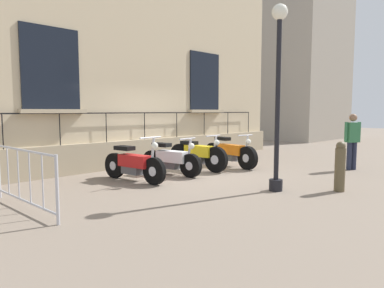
{
  "coord_description": "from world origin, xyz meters",
  "views": [
    {
      "loc": [
        6.74,
        -6.47,
        1.68
      ],
      "look_at": [
        0.17,
        0.0,
        0.8
      ],
      "focal_mm": 32.64,
      "sensor_mm": 36.0,
      "label": 1
    }
  ],
  "objects": [
    {
      "name": "motorcycle_white",
      "position": [
        -0.11,
        -0.5,
        0.39
      ],
      "size": [
        1.91,
        0.64,
        1.0
      ],
      "color": "black",
      "rests_on": "ground_plane"
    },
    {
      "name": "motorcycle_orange",
      "position": [
        0.1,
        1.67,
        0.41
      ],
      "size": [
        2.14,
        0.61,
        1.0
      ],
      "color": "black",
      "rests_on": "ground_plane"
    },
    {
      "name": "pedestrian_standing",
      "position": [
        2.91,
        3.69,
        0.89
      ],
      "size": [
        0.37,
        0.48,
        1.59
      ],
      "color": "#23283D",
      "rests_on": "ground_plane"
    },
    {
      "name": "ground_plane",
      "position": [
        0.0,
        0.0,
        0.0
      ],
      "size": [
        60.0,
        60.0,
        0.0
      ],
      "primitive_type": "plane",
      "color": "gray"
    },
    {
      "name": "crowd_barrier",
      "position": [
        0.6,
        -4.42,
        0.57
      ],
      "size": [
        2.42,
        0.16,
        1.05
      ],
      "color": "#B7B7BF",
      "rests_on": "ground_plane"
    },
    {
      "name": "building_facade",
      "position": [
        -2.32,
        0.0,
        3.81
      ],
      "size": [
        0.82,
        12.68,
        7.87
      ],
      "color": "#C6B28E",
      "rests_on": "ground_plane"
    },
    {
      "name": "distant_building",
      "position": [
        -3.43,
        13.28,
        4.99
      ],
      "size": [
        3.11,
        5.5,
        9.98
      ],
      "color": "#9E9384",
      "rests_on": "ground_plane"
    },
    {
      "name": "bollard",
      "position": [
        3.79,
        0.76,
        0.53
      ],
      "size": [
        0.21,
        0.21,
        1.05
      ],
      "color": "brown",
      "rests_on": "ground_plane"
    },
    {
      "name": "motorcycle_yellow",
      "position": [
        -0.15,
        0.54,
        0.43
      ],
      "size": [
        2.02,
        0.61,
        1.02
      ],
      "color": "black",
      "rests_on": "ground_plane"
    },
    {
      "name": "motorcycle_red",
      "position": [
        -0.1,
        -1.69,
        0.41
      ],
      "size": [
        1.99,
        0.66,
        1.09
      ],
      "color": "black",
      "rests_on": "ground_plane"
    },
    {
      "name": "lamppost",
      "position": [
        2.82,
        -0.13,
        2.15
      ],
      "size": [
        0.32,
        0.32,
        3.82
      ],
      "color": "black",
      "rests_on": "ground_plane"
    }
  ]
}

